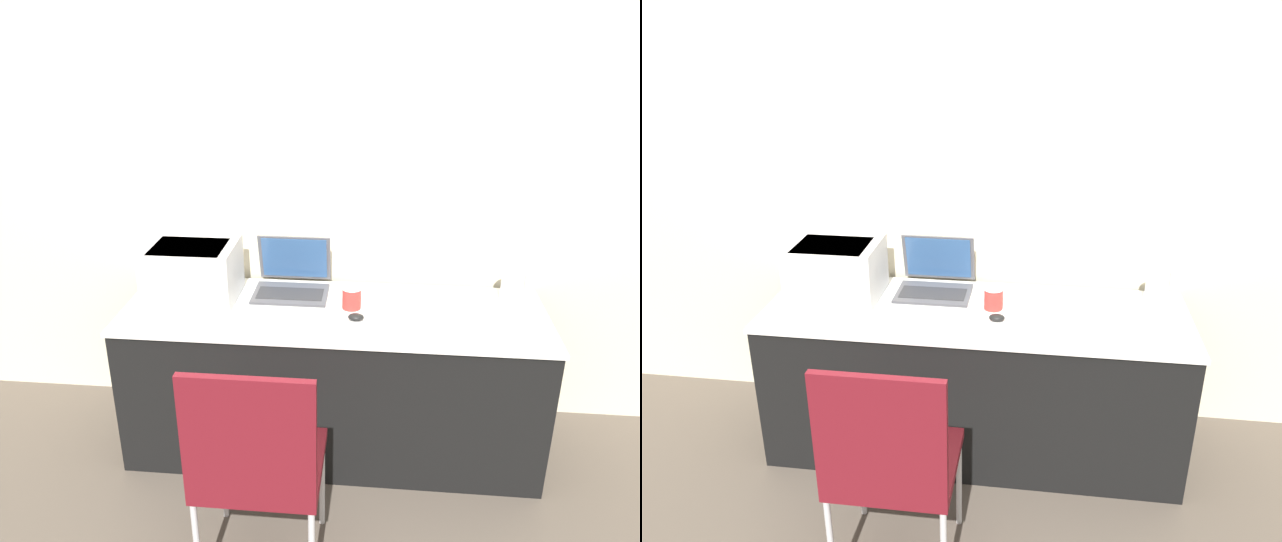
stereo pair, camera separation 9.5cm
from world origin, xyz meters
The scene contains 10 objects.
ground_plane centered at (0.00, 0.00, 0.00)m, with size 14.00×14.00×0.00m, color brown.
wall_back centered at (0.00, 0.71, 1.30)m, with size 8.00×0.05×2.60m.
table centered at (0.00, 0.32, 0.37)m, with size 1.95×0.65×0.74m.
printer centered at (-0.68, 0.39, 0.89)m, with size 0.42×0.34×0.27m.
laptop_left centered at (-0.22, 0.50, 0.80)m, with size 0.36×0.32×0.26m.
external_keyboard centered at (-0.19, 0.21, 0.75)m, with size 0.47×0.16×0.02m.
coffee_cup centered at (0.08, 0.35, 0.80)m, with size 0.09×0.09×0.11m.
mouse centered at (0.11, 0.23, 0.76)m, with size 0.07×0.05×0.03m.
metal_pitcher centered at (0.83, 0.49, 0.84)m, with size 0.11×0.11×0.22m.
chair centered at (-0.21, -0.51, 0.55)m, with size 0.45×0.43×0.96m.
Camera 2 is at (0.29, -2.25, 2.02)m, focal length 35.00 mm.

